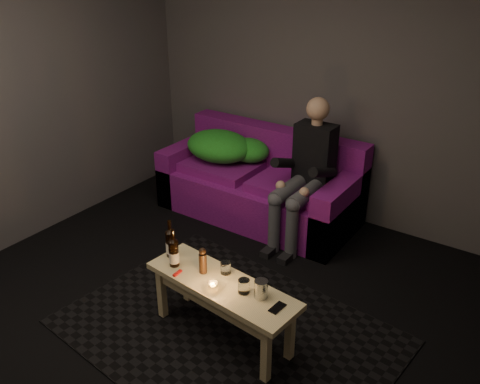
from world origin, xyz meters
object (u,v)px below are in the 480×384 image
at_px(person, 306,170).
at_px(steel_cup, 261,289).
at_px(coffee_table, 222,293).
at_px(beer_bottle_b, 174,252).
at_px(beer_bottle_a, 171,243).
at_px(sofa, 261,186).

height_order(person, steel_cup, person).
height_order(coffee_table, beer_bottle_b, beer_bottle_b).
relative_size(person, beer_bottle_a, 4.53).
xyz_separation_m(sofa, person, (0.57, -0.16, 0.37)).
xyz_separation_m(beer_bottle_a, beer_bottle_b, (0.10, -0.08, -0.00)).
xyz_separation_m(person, beer_bottle_b, (-0.20, -1.55, -0.11)).
distance_m(person, coffee_table, 1.57).
relative_size(beer_bottle_a, beer_bottle_b, 1.00).
bearing_deg(sofa, beer_bottle_a, -80.62).
relative_size(person, steel_cup, 10.73).
relative_size(coffee_table, steel_cup, 9.47).
distance_m(coffee_table, beer_bottle_b, 0.44).
xyz_separation_m(person, coffee_table, (0.20, -1.53, -0.30)).
relative_size(coffee_table, beer_bottle_b, 4.02).
xyz_separation_m(sofa, beer_bottle_b, (0.37, -1.71, 0.26)).
height_order(person, coffee_table, person).
distance_m(beer_bottle_b, steel_cup, 0.69).
distance_m(sofa, steel_cup, 1.98).
bearing_deg(sofa, beer_bottle_b, -77.80).
bearing_deg(person, steel_cup, -71.97).
xyz_separation_m(sofa, steel_cup, (1.06, -1.67, 0.21)).
height_order(coffee_table, steel_cup, steel_cup).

